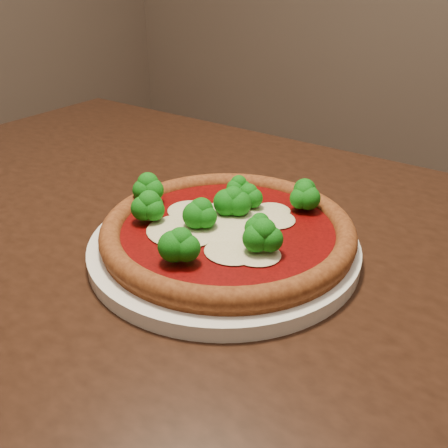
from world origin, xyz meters
The scene contains 3 objects.
dining_table centered at (-0.14, -0.01, 0.66)m, with size 1.28×0.92×0.75m.
plate centered at (-0.07, 0.01, 0.76)m, with size 0.33×0.33×0.02m, color white.
pizza centered at (-0.07, 0.02, 0.78)m, with size 0.31×0.31×0.06m.
Camera 1 is at (0.22, -0.43, 1.07)m, focal length 40.00 mm.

